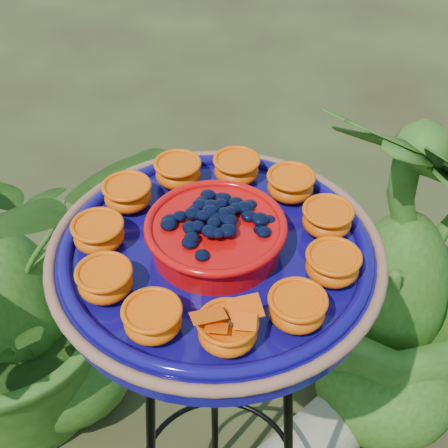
# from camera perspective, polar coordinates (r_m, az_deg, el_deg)

# --- Properties ---
(tripod_stand) EXTENTS (0.41, 0.41, 0.95)m
(tripod_stand) POSITION_cam_1_polar(r_m,az_deg,el_deg) (1.26, -0.57, -16.28)
(tripod_stand) COLOR black
(tripod_stand) RESTS_ON ground
(feeder_dish) EXTENTS (0.57, 0.57, 0.11)m
(feeder_dish) POSITION_cam_1_polar(r_m,az_deg,el_deg) (0.93, -0.74, -2.38)
(feeder_dish) COLOR #0F0860
(feeder_dish) RESTS_ON tripod_stand
(shrub_back_left) EXTENTS (1.05, 0.99, 0.92)m
(shrub_back_left) POSITION_cam_1_polar(r_m,az_deg,el_deg) (1.71, -19.27, -5.58)
(shrub_back_left) COLOR #234713
(shrub_back_left) RESTS_ON ground
(shrub_back_right) EXTENTS (0.72, 0.72, 0.95)m
(shrub_back_right) POSITION_cam_1_polar(r_m,az_deg,el_deg) (1.71, 15.79, -3.80)
(shrub_back_right) COLOR #234713
(shrub_back_right) RESTS_ON ground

